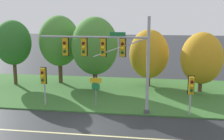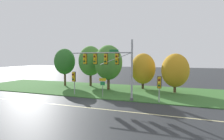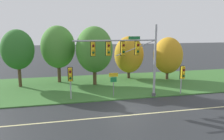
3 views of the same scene
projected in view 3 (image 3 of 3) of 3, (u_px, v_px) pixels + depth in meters
name	position (u px, v px, depth m)	size (l,w,h in m)	color
ground_plane	(126.00, 110.00, 18.06)	(160.00, 160.00, 0.00)	#282B2D
lane_stripe	(131.00, 115.00, 16.91)	(36.00, 0.16, 0.01)	beige
grass_verge	(107.00, 85.00, 25.95)	(48.00, 11.50, 0.10)	#386B2D
traffic_signal_mast	(129.00, 53.00, 20.14)	(7.92, 0.49, 6.90)	#9EA0A5
pedestrian_signal_near_kerb	(70.00, 76.00, 20.01)	(0.46, 0.55, 3.04)	#9EA0A5
pedestrian_signal_further_along	(183.00, 74.00, 21.79)	(0.46, 0.55, 2.87)	#9EA0A5
route_sign_post	(114.00, 80.00, 21.10)	(0.89, 0.08, 2.37)	slate
tree_nearest_road	(18.00, 50.00, 24.20)	(3.56, 3.56, 6.46)	#4C3823
tree_left_of_mast	(58.00, 47.00, 26.35)	(4.10, 4.10, 6.91)	#4C3823
tree_behind_signpost	(94.00, 50.00, 25.23)	(4.27, 4.27, 6.81)	#4C3823
tree_mid_verge	(129.00, 55.00, 28.75)	(3.84, 3.84, 5.58)	#423021
tree_tall_centre	(168.00, 56.00, 28.19)	(3.75, 3.75, 5.47)	#4C3823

